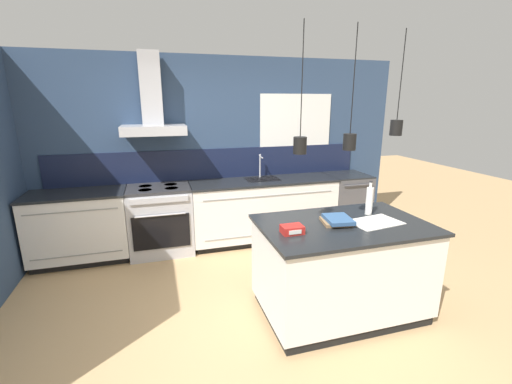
% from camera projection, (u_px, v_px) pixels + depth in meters
% --- Properties ---
extents(ground_plane, '(16.00, 16.00, 0.00)m').
position_uv_depth(ground_plane, '(252.00, 311.00, 3.36)').
color(ground_plane, tan).
rests_on(ground_plane, ground).
extents(wall_back, '(5.60, 2.37, 2.60)m').
position_uv_depth(wall_back, '(211.00, 148.00, 4.85)').
color(wall_back, navy).
rests_on(wall_back, ground_plane).
extents(counter_run_left, '(1.17, 0.64, 0.91)m').
position_uv_depth(counter_run_left, '(80.00, 227.00, 4.32)').
color(counter_run_left, black).
rests_on(counter_run_left, ground_plane).
extents(counter_run_sink, '(2.10, 0.64, 1.25)m').
position_uv_depth(counter_run_sink, '(263.00, 210.00, 4.99)').
color(counter_run_sink, black).
rests_on(counter_run_sink, ground_plane).
extents(oven_range, '(0.82, 0.66, 0.91)m').
position_uv_depth(oven_range, '(161.00, 220.00, 4.59)').
color(oven_range, '#B5B5BA').
rests_on(oven_range, ground_plane).
extents(dishwasher, '(0.61, 0.65, 0.91)m').
position_uv_depth(dishwasher, '(345.00, 203.00, 5.36)').
color(dishwasher, '#4C4C51').
rests_on(dishwasher, ground_plane).
extents(kitchen_island, '(1.55, 1.00, 0.91)m').
position_uv_depth(kitchen_island, '(341.00, 268.00, 3.26)').
color(kitchen_island, black).
rests_on(kitchen_island, ground_plane).
extents(bottle_on_island, '(0.07, 0.07, 0.34)m').
position_uv_depth(bottle_on_island, '(369.00, 200.00, 3.37)').
color(bottle_on_island, silver).
rests_on(bottle_on_island, kitchen_island).
extents(book_stack, '(0.29, 0.33, 0.06)m').
position_uv_depth(book_stack, '(337.00, 220.00, 3.14)').
color(book_stack, olive).
rests_on(book_stack, kitchen_island).
extents(red_supply_box, '(0.18, 0.14, 0.07)m').
position_uv_depth(red_supply_box, '(292.00, 229.00, 2.91)').
color(red_supply_box, red).
rests_on(red_supply_box, kitchen_island).
extents(paper_pile, '(0.50, 0.37, 0.01)m').
position_uv_depth(paper_pile, '(375.00, 222.00, 3.17)').
color(paper_pile, silver).
rests_on(paper_pile, kitchen_island).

